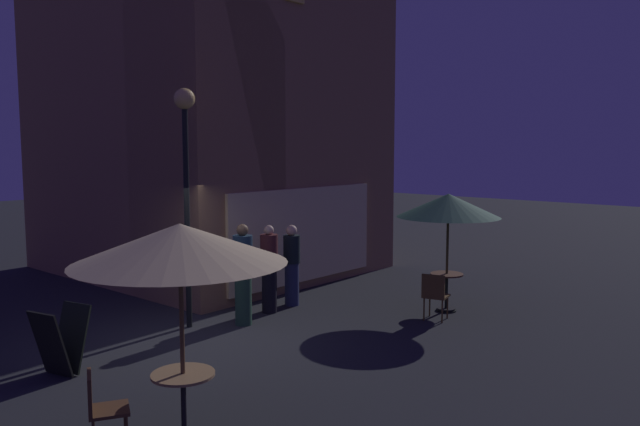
% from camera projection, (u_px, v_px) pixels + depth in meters
% --- Properties ---
extents(ground_plane, '(60.00, 60.00, 0.00)m').
position_uv_depth(ground_plane, '(193.00, 342.00, 10.41)').
color(ground_plane, '#222328').
extents(cafe_building, '(6.50, 7.53, 8.61)m').
position_uv_depth(cafe_building, '(203.00, 101.00, 14.85)').
color(cafe_building, '#9B714D').
rests_on(cafe_building, ground).
extents(street_lamp_near_corner, '(0.37, 0.37, 4.23)m').
position_uv_depth(street_lamp_near_corner, '(186.00, 152.00, 10.93)').
color(street_lamp_near_corner, black).
rests_on(street_lamp_near_corner, ground).
extents(menu_sandwich_board, '(0.77, 0.69, 0.96)m').
position_uv_depth(menu_sandwich_board, '(61.00, 341.00, 8.86)').
color(menu_sandwich_board, black).
rests_on(menu_sandwich_board, ground).
extents(cafe_table_0, '(0.69, 0.69, 0.78)m').
position_uv_depth(cafe_table_0, '(183.00, 393.00, 6.82)').
color(cafe_table_0, black).
rests_on(cafe_table_0, ground).
extents(cafe_table_1, '(0.64, 0.64, 0.75)m').
position_uv_depth(cafe_table_1, '(447.00, 286.00, 12.29)').
color(cafe_table_1, black).
rests_on(cafe_table_1, ground).
extents(patio_umbrella_0, '(2.29, 2.29, 2.42)m').
position_uv_depth(patio_umbrella_0, '(180.00, 244.00, 6.65)').
color(patio_umbrella_0, black).
rests_on(patio_umbrella_0, ground).
extents(patio_umbrella_1, '(2.00, 2.00, 2.32)m').
position_uv_depth(patio_umbrella_1, '(448.00, 206.00, 12.13)').
color(patio_umbrella_1, black).
rests_on(patio_umbrella_1, ground).
extents(cafe_chair_0, '(0.55, 0.55, 0.90)m').
position_uv_depth(cafe_chair_0, '(100.00, 405.00, 6.53)').
color(cafe_chair_0, '#4C2F1E').
rests_on(cafe_chair_0, ground).
extents(cafe_chair_1, '(0.52, 0.52, 0.89)m').
position_uv_depth(cafe_chair_1, '(435.00, 293.00, 11.60)').
color(cafe_chair_1, brown).
rests_on(cafe_chair_1, ground).
extents(patron_standing_0, '(0.36, 0.36, 1.84)m').
position_uv_depth(patron_standing_0, '(243.00, 274.00, 11.31)').
color(patron_standing_0, '#254532').
rests_on(patron_standing_0, ground).
extents(patron_standing_1, '(0.34, 0.34, 1.65)m').
position_uv_depth(patron_standing_1, '(292.00, 265.00, 12.72)').
color(patron_standing_1, '#272E4F').
rests_on(patron_standing_1, ground).
extents(patron_standing_2, '(0.34, 0.34, 1.72)m').
position_uv_depth(patron_standing_2, '(269.00, 269.00, 12.15)').
color(patron_standing_2, black).
rests_on(patron_standing_2, ground).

